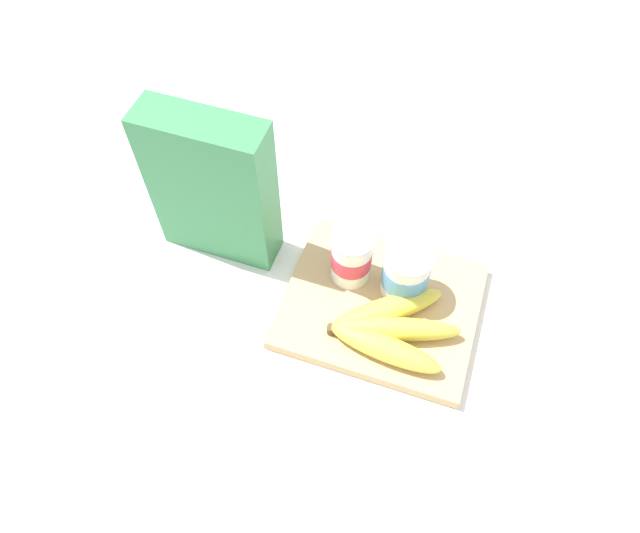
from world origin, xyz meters
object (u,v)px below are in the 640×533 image
yogurt_cup_front (352,256)px  yogurt_cup_back (406,273)px  cereal_box (213,188)px  banana_bunch (389,329)px  cutting_board (380,305)px

yogurt_cup_front → yogurt_cup_back: bearing=-0.2°
cereal_box → yogurt_cup_front: cereal_box is taller
cereal_box → banana_bunch: 0.34m
cutting_board → yogurt_cup_front: (-0.06, 0.03, 0.06)m
cereal_box → cutting_board: bearing=171.9°
cereal_box → yogurt_cup_front: (0.22, -0.01, -0.06)m
cereal_box → yogurt_cup_front: size_ratio=2.74×
yogurt_cup_front → yogurt_cup_back: 0.09m
yogurt_cup_front → yogurt_cup_back: (0.09, -0.00, -0.00)m
banana_bunch → cereal_box: bearing=163.4°
cutting_board → yogurt_cup_front: bearing=150.8°
yogurt_cup_back → yogurt_cup_front: bearing=179.8°
yogurt_cup_front → yogurt_cup_back: yogurt_cup_front is taller
cutting_board → cereal_box: bearing=171.6°
yogurt_cup_front → cereal_box: bearing=177.9°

